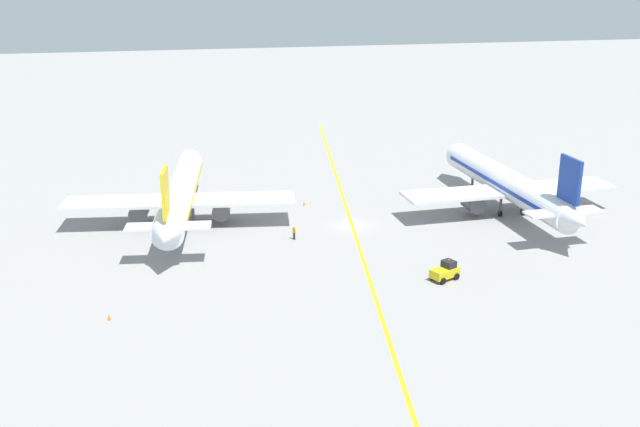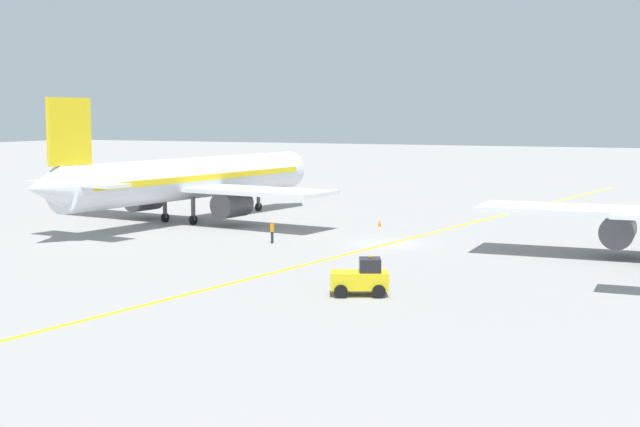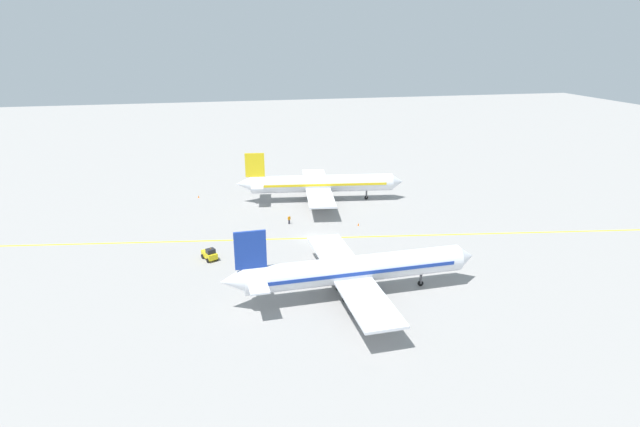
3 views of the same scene
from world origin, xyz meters
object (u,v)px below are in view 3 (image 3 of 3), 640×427
(ground_crew_worker, at_px, (289,219))
(traffic_cone_near_nose, at_px, (199,197))
(airplane_at_gate, at_px, (320,184))
(airplane_adjacent_stand, at_px, (353,270))
(baggage_tug_white, at_px, (210,254))
(traffic_cone_mid_apron, at_px, (358,224))

(ground_crew_worker, bearing_deg, traffic_cone_near_nose, -140.06)
(airplane_at_gate, distance_m, airplane_adjacent_stand, 41.54)
(baggage_tug_white, xyz_separation_m, traffic_cone_mid_apron, (-9.38, 27.10, -0.63))
(airplane_at_gate, bearing_deg, airplane_adjacent_stand, -6.06)
(airplane_at_gate, bearing_deg, baggage_tug_white, -42.29)
(airplane_at_gate, bearing_deg, traffic_cone_mid_apron, 13.12)
(airplane_at_gate, xyz_separation_m, traffic_cone_near_nose, (-7.49, -25.50, -3.43))
(traffic_cone_near_nose, bearing_deg, airplane_at_gate, 73.62)
(traffic_cone_near_nose, height_order, traffic_cone_mid_apron, same)
(traffic_cone_mid_apron, bearing_deg, ground_crew_worker, -106.22)
(airplane_adjacent_stand, bearing_deg, baggage_tug_white, -129.63)
(ground_crew_worker, relative_size, traffic_cone_near_nose, 3.05)
(airplane_at_gate, height_order, airplane_adjacent_stand, same)
(ground_crew_worker, bearing_deg, airplane_adjacent_stand, 8.45)
(airplane_adjacent_stand, height_order, baggage_tug_white, airplane_adjacent_stand)
(traffic_cone_near_nose, relative_size, traffic_cone_mid_apron, 1.00)
(ground_crew_worker, distance_m, traffic_cone_near_nose, 26.26)
(airplane_at_gate, relative_size, baggage_tug_white, 10.60)
(baggage_tug_white, height_order, traffic_cone_mid_apron, baggage_tug_white)
(airplane_adjacent_stand, distance_m, traffic_cone_mid_apron, 26.57)
(airplane_adjacent_stand, bearing_deg, traffic_cone_mid_apron, 161.93)
(baggage_tug_white, distance_m, traffic_cone_mid_apron, 28.68)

